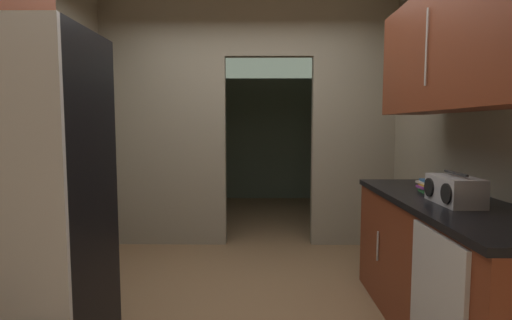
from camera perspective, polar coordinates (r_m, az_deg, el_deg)
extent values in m
plane|color=brown|center=(3.09, -2.08, -21.01)|extent=(20.00, 20.00, 0.00)
cube|color=gray|center=(4.53, -13.25, 5.18)|extent=(1.38, 0.12, 2.75)
cube|color=gray|center=(4.52, 14.00, 5.17)|extent=(0.91, 0.12, 2.75)
cube|color=gray|center=(4.53, 1.93, 18.85)|extent=(0.98, 0.12, 0.64)
cube|color=slate|center=(7.25, -0.48, 5.22)|extent=(3.27, 0.10, 2.75)
cube|color=slate|center=(6.07, -15.92, 5.06)|extent=(0.10, 2.85, 2.75)
cube|color=slate|center=(6.00, 14.63, 5.09)|extent=(0.10, 2.85, 2.75)
cube|color=black|center=(2.64, -30.89, -4.63)|extent=(0.85, 0.66, 1.89)
cube|color=maroon|center=(2.83, 26.17, -14.67)|extent=(0.60, 1.90, 0.85)
cube|color=black|center=(2.72, 26.54, -5.73)|extent=(0.64, 1.90, 0.04)
cylinder|color=#B7BABC|center=(2.34, 23.60, -17.69)|extent=(0.01, 0.01, 0.22)
cylinder|color=#B7BABC|center=(3.08, 17.40, -11.95)|extent=(0.01, 0.01, 0.22)
cube|color=#B7BABC|center=(2.26, 24.79, -19.96)|extent=(0.02, 0.56, 0.83)
cube|color=maroon|center=(2.71, 27.36, 14.49)|extent=(0.34, 1.71, 0.76)
cylinder|color=#B7BABC|center=(2.64, 23.71, 14.92)|extent=(0.01, 0.01, 0.46)
cube|color=#B2B2B7|center=(2.58, 27.14, -3.98)|extent=(0.20, 0.37, 0.16)
cylinder|color=#262626|center=(2.57, 27.23, -1.72)|extent=(0.02, 0.26, 0.02)
cylinder|color=black|center=(2.44, 26.10, -4.44)|extent=(0.01, 0.12, 0.12)
cylinder|color=black|center=(2.64, 24.02, -3.68)|extent=(0.01, 0.12, 0.12)
cube|color=#388C47|center=(2.97, 24.16, -4.08)|extent=(0.14, 0.15, 0.03)
cube|color=#8C3893|center=(2.96, 23.96, -3.67)|extent=(0.13, 0.13, 0.02)
cube|color=gold|center=(2.97, 24.16, -3.36)|extent=(0.13, 0.12, 0.01)
cube|color=beige|center=(2.97, 24.03, -3.06)|extent=(0.14, 0.16, 0.01)
cube|color=#2D609E|center=(2.96, 24.00, -2.79)|extent=(0.11, 0.15, 0.02)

